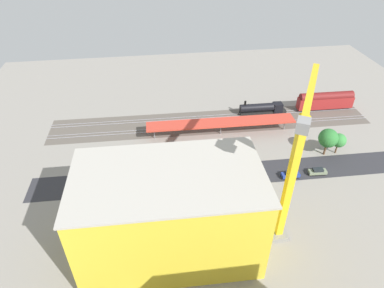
% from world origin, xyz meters
% --- Properties ---
extents(ground_plane, '(165.35, 165.35, 0.00)m').
position_xyz_m(ground_plane, '(0.00, 0.00, 0.00)').
color(ground_plane, gray).
rests_on(ground_plane, ground).
extents(rail_bed, '(103.60, 16.17, 0.01)m').
position_xyz_m(rail_bed, '(0.00, -20.49, 0.00)').
color(rail_bed, '#5B544C').
rests_on(rail_bed, ground).
extents(street_asphalt, '(103.50, 10.99, 0.01)m').
position_xyz_m(street_asphalt, '(0.00, 5.78, 0.00)').
color(street_asphalt, '#2D2D33').
rests_on(street_asphalt, ground).
extents(track_rails, '(103.33, 9.73, 0.12)m').
position_xyz_m(track_rails, '(0.00, -20.49, 0.18)').
color(track_rails, '#9E9EA8').
rests_on(track_rails, ground).
extents(platform_canopy_near, '(45.63, 6.12, 4.40)m').
position_xyz_m(platform_canopy_near, '(-1.58, -13.36, 4.14)').
color(platform_canopy_near, '#C63D2D').
rests_on(platform_canopy_near, ground).
extents(locomotive, '(15.99, 3.09, 5.12)m').
position_xyz_m(locomotive, '(-18.45, -23.58, 1.82)').
color(locomotive, black).
rests_on(locomotive, ground).
extents(passenger_coach, '(19.35, 3.44, 6.35)m').
position_xyz_m(passenger_coach, '(-40.44, -23.58, 3.34)').
color(passenger_coach, black).
rests_on(passenger_coach, ground).
extents(parked_car_0, '(4.84, 2.00, 1.76)m').
position_xyz_m(parked_car_0, '(-23.11, 8.88, 0.78)').
color(parked_car_0, black).
rests_on(parked_car_0, ground).
extents(parked_car_1, '(4.79, 1.94, 1.73)m').
position_xyz_m(parked_car_1, '(-15.55, 9.05, 0.77)').
color(parked_car_1, black).
rests_on(parked_car_1, ground).
extents(parked_car_2, '(4.14, 1.79, 1.70)m').
position_xyz_m(parked_car_2, '(-6.58, 9.53, 0.76)').
color(parked_car_2, black).
rests_on(parked_car_2, ground).
extents(parked_car_3, '(4.65, 1.99, 1.73)m').
position_xyz_m(parked_car_3, '(1.36, 9.32, 0.76)').
color(parked_car_3, black).
rests_on(parked_car_3, ground).
extents(parked_car_4, '(4.44, 1.96, 1.69)m').
position_xyz_m(parked_car_4, '(8.32, 9.18, 0.74)').
color(parked_car_4, black).
rests_on(parked_car_4, ground).
extents(construction_building, '(34.70, 19.96, 19.38)m').
position_xyz_m(construction_building, '(17.29, 26.50, 9.69)').
color(construction_building, yellow).
rests_on(construction_building, ground).
extents(construction_roof_slab, '(35.31, 20.57, 0.40)m').
position_xyz_m(construction_roof_slab, '(17.29, 26.50, 19.58)').
color(construction_roof_slab, '#B7B2A8').
rests_on(construction_roof_slab, construction_building).
extents(tower_crane, '(13.75, 22.96, 32.17)m').
position_xyz_m(tower_crane, '(-6.64, 25.33, 19.05)').
color(tower_crane, gray).
rests_on(tower_crane, ground).
extents(box_truck_0, '(9.51, 2.61, 3.32)m').
position_xyz_m(box_truck_0, '(23.57, 11.07, 1.62)').
color(box_truck_0, black).
rests_on(box_truck_0, ground).
extents(street_tree_0, '(4.23, 4.23, 7.41)m').
position_xyz_m(street_tree_0, '(5.77, 1.16, 5.25)').
color(street_tree_0, brown).
rests_on(street_tree_0, ground).
extents(street_tree_1, '(5.36, 5.36, 8.31)m').
position_xyz_m(street_tree_1, '(-28.77, 1.01, 5.61)').
color(street_tree_1, brown).
rests_on(street_tree_1, ground).
extents(street_tree_2, '(4.03, 4.03, 6.37)m').
position_xyz_m(street_tree_2, '(-32.37, 0.80, 4.33)').
color(street_tree_2, brown).
rests_on(street_tree_2, ground).
extents(traffic_light, '(0.50, 0.36, 7.15)m').
position_xyz_m(traffic_light, '(-2.85, 10.52, 4.68)').
color(traffic_light, '#333333').
rests_on(traffic_light, ground).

